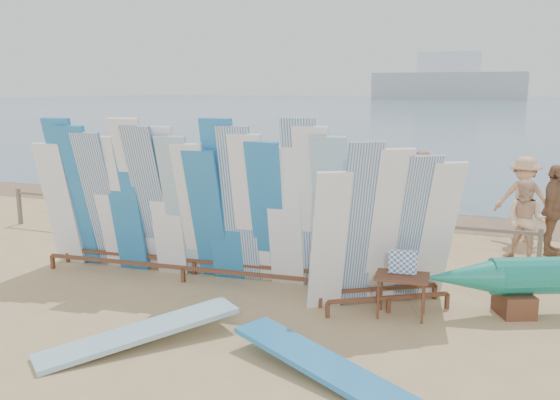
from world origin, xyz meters
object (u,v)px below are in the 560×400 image
at_px(beachgoer_5, 302,181).
at_px(beachgoer_8, 525,221).
at_px(beachgoer_2, 212,191).
at_px(beachgoer_11, 151,167).
at_px(beachgoer_1, 157,191).
at_px(beachgoer_9, 523,199).
at_px(main_surfboard_rack, 187,207).
at_px(vendor_table, 401,295).
at_px(beachgoer_7, 419,189).
at_px(beachgoer_10, 553,210).
at_px(flat_board_b, 140,345).
at_px(beachgoer_3, 243,184).
at_px(flat_board_d, 324,377).
at_px(beach_chair_left, 270,229).
at_px(beach_chair_right, 275,231).
at_px(side_surfboard_rack, 386,234).
at_px(beachgoer_extra_1, 115,177).
at_px(beachgoer_4, 274,195).
at_px(stroller, 303,225).
at_px(beachgoer_0, 91,178).

bearing_deg(beachgoer_5, beachgoer_8, 167.46).
distance_m(beachgoer_2, beachgoer_11, 4.16).
xyz_separation_m(beachgoer_1, beachgoer_9, (8.76, 1.14, 0.17)).
relative_size(main_surfboard_rack, vendor_table, 5.69).
relative_size(beachgoer_2, beachgoer_8, 0.97).
bearing_deg(beachgoer_1, beachgoer_7, 97.01).
xyz_separation_m(main_surfboard_rack, beachgoer_1, (-3.12, 3.90, -0.54)).
bearing_deg(beachgoer_10, beachgoer_11, 87.21).
relative_size(beachgoer_5, beachgoer_8, 1.17).
height_order(beachgoer_2, beachgoer_8, beachgoer_8).
distance_m(flat_board_b, beachgoer_3, 8.33).
xyz_separation_m(beachgoer_5, beachgoer_11, (-5.33, 1.06, -0.01)).
relative_size(flat_board_d, beach_chair_left, 3.49).
bearing_deg(beachgoer_9, beach_chair_left, -147.23).
bearing_deg(beachgoer_10, beachgoer_8, 152.05).
bearing_deg(beachgoer_3, beach_chair_right, 19.53).
height_order(side_surfboard_rack, beachgoer_3, side_surfboard_rack).
xyz_separation_m(beachgoer_7, beachgoer_11, (-8.42, 1.20, -0.01)).
relative_size(side_surfboard_rack, beachgoer_2, 1.67).
relative_size(beachgoer_3, beachgoer_extra_1, 1.09).
relative_size(flat_board_b, beachgoer_4, 1.68).
bearing_deg(vendor_table, beachgoer_7, 91.40).
relative_size(beach_chair_left, beachgoer_2, 0.49).
bearing_deg(main_surfboard_rack, beach_chair_left, 80.89).
bearing_deg(beachgoer_8, vendor_table, -93.06).
relative_size(flat_board_b, beachgoer_2, 1.71).
relative_size(side_surfboard_rack, vendor_table, 2.55).
relative_size(beachgoer_4, beachgoer_8, 1.00).
distance_m(beachgoer_2, beachgoer_9, 7.44).
distance_m(beach_chair_left, beachgoer_11, 6.57).
bearing_deg(beachgoer_4, beach_chair_right, 156.83).
bearing_deg(beachgoer_extra_1, beach_chair_right, 166.16).
xyz_separation_m(flat_board_d, beachgoer_2, (-5.12, 7.08, 0.79)).
bearing_deg(beachgoer_extra_1, vendor_table, 156.98).
distance_m(beachgoer_3, beachgoer_8, 7.24).
relative_size(beachgoer_2, beachgoer_4, 0.98).
relative_size(beach_chair_right, beachgoer_2, 0.57).
xyz_separation_m(flat_board_d, beachgoer_10, (2.83, 6.71, 0.93)).
distance_m(vendor_table, beach_chair_left, 5.12).
distance_m(stroller, beachgoer_extra_1, 7.25).
distance_m(side_surfboard_rack, beach_chair_right, 4.46).
relative_size(beachgoer_1, beachgoer_11, 0.83).
xyz_separation_m(beachgoer_2, beachgoer_1, (-1.35, -0.48, -0.01)).
height_order(beachgoer_7, beachgoer_10, beachgoer_7).
bearing_deg(beach_chair_left, flat_board_b, -66.36).
relative_size(main_surfboard_rack, flat_board_d, 2.17).
bearing_deg(beachgoer_10, main_surfboard_rack, 134.11).
bearing_deg(beachgoer_1, beachgoer_2, 101.69).
distance_m(beachgoer_9, beachgoer_0, 11.17).
relative_size(side_surfboard_rack, beachgoer_3, 1.54).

